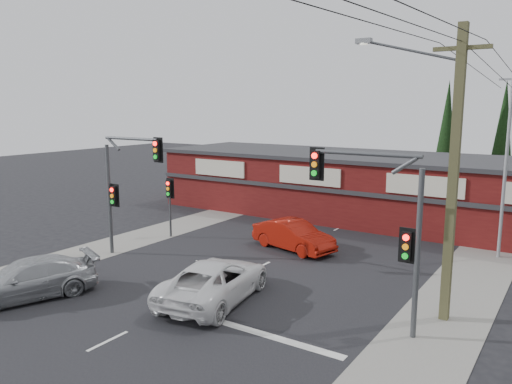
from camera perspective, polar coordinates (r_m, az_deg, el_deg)
The scene contains 18 objects.
ground at distance 20.16m, azimuth -6.28°, elevation -11.70°, with size 120.00×120.00×0.00m, color black.
road_strip at distance 23.98m, azimuth 1.43°, elevation -8.08°, with size 14.00×70.00×0.01m, color black.
verge_left at distance 29.19m, azimuth -12.92°, elevation -5.04°, with size 3.00×70.00×0.02m, color gray.
verge_right at distance 21.03m, azimuth 21.90°, elevation -11.43°, with size 3.00×70.00×0.02m, color gray.
stop_line at distance 17.12m, azimuth -0.22°, elevation -15.64°, with size 6.50×0.35×0.01m, color silver.
white_suv at distance 19.44m, azimuth -4.72°, elevation -10.03°, with size 2.61×5.65×1.57m, color white.
silver_suv at distance 21.46m, azimuth -24.69°, elevation -9.07°, with size 2.12×5.21×1.51m, color #AAADAF.
red_sedan at distance 25.95m, azimuth 4.29°, elevation -4.96°, with size 1.62×4.66×1.53m, color #991409.
lane_dashes at distance 20.03m, azimuth -6.60°, elevation -11.81°, with size 0.12×37.26×0.01m.
shop_building at distance 34.37m, azimuth 10.67°, elevation 0.88°, with size 27.30×8.40×4.22m.
conifer_near at distance 39.36m, azimuth 20.94°, elevation 6.42°, with size 1.80×1.80×9.25m.
conifer_far at distance 40.73m, azimuth 26.39°, elevation 6.15°, with size 1.80×1.80×9.25m.
traffic_mast_left at distance 24.94m, azimuth -14.93°, elevation 1.55°, with size 3.77×0.27×5.97m.
traffic_mast_right at distance 16.59m, azimuth 14.40°, elevation -2.43°, with size 3.96×0.27×5.97m.
pedestal_signal at distance 28.48m, azimuth -9.84°, elevation -0.37°, with size 0.55×0.27×3.38m.
utility_pole at distance 17.85m, azimuth 21.26°, elevation 2.78°, with size 4.38×0.59×10.00m.
steel_pole at distance 26.68m, azimuth 26.67°, elevation 3.03°, with size 1.20×0.16×9.00m.
power_lines at distance 12.54m, azimuth 17.25°, elevation 17.02°, with size 2.01×29.00×1.22m.
Camera 1 is at (12.06, -14.37, 7.38)m, focal length 35.00 mm.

